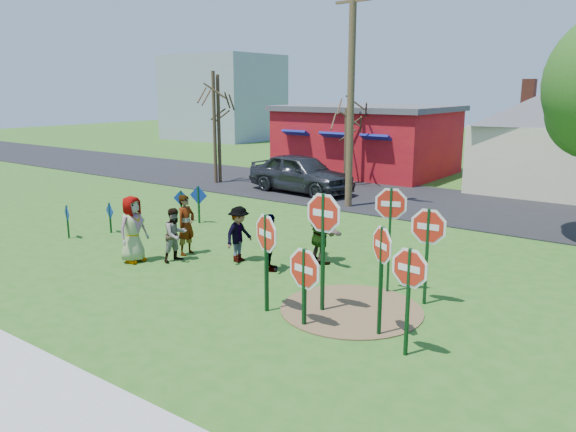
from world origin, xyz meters
name	(u,v)px	position (x,y,z in m)	size (l,w,h in m)	color
ground	(232,263)	(0.00, 0.00, 0.00)	(120.00, 120.00, 0.00)	#295919
road	(405,200)	(0.00, 11.50, 0.02)	(120.00, 7.50, 0.04)	black
dirt_patch	(351,309)	(4.50, -1.00, 0.01)	(3.20, 3.20, 0.03)	brown
red_building	(367,139)	(-5.50, 17.99, 1.97)	(9.40, 7.69, 3.90)	maroon
cream_house	(575,131)	(5.50, 18.00, 2.92)	(9.40, 9.40, 6.50)	beige
distant_building	(223,98)	(-28.00, 30.00, 4.00)	(10.00, 8.00, 8.00)	#8C939E
stop_sign_a	(266,242)	(3.00, -2.17, 1.61)	(1.07, 0.43, 2.36)	#0F3919
stop_sign_b	(390,213)	(4.64, 0.50, 1.97)	(0.98, 0.37, 2.73)	#0F3919
stop_sign_c	(382,256)	(5.61, -1.82, 1.66)	(0.84, 0.59, 2.39)	#0F3919
stop_sign_d	(428,233)	(5.66, 0.33, 1.68)	(1.11, 0.13, 2.40)	#0F3919
stop_sign_e	(304,273)	(4.12, -2.32, 1.16)	(1.16, 0.23, 1.83)	#0F3919
stop_sign_f	(409,276)	(6.41, -2.30, 1.55)	(1.00, 0.13, 2.20)	#0F3919
stop_sign_g	(323,225)	(4.00, -1.43, 1.97)	(1.18, 0.08, 2.83)	#0F3919
blue_diamond_a	(67,218)	(-6.19, -1.18, 0.70)	(0.54, 0.20, 1.13)	#0F3919
blue_diamond_b	(110,214)	(-5.66, 0.10, 0.65)	(0.58, 0.16, 1.07)	#0F3919
blue_diamond_c	(181,202)	(-4.96, 2.74, 0.73)	(0.55, 0.26, 1.19)	#0F3919
blue_diamond_d	(199,200)	(-4.24, 2.93, 0.87)	(0.70, 0.20, 1.40)	#0F3919
person_a	(133,229)	(-2.35, -1.54, 0.96)	(0.94, 0.61, 1.92)	#3C3C82
person_b	(186,225)	(-1.67, -0.14, 0.91)	(0.66, 0.43, 1.81)	#287566
person_c	(175,235)	(-1.43, -0.79, 0.78)	(0.76, 0.59, 1.56)	#9B6246
person_d	(239,234)	(0.06, 0.26, 0.81)	(1.04, 0.60, 1.61)	#38393E
person_e	(270,243)	(1.30, 0.12, 0.79)	(0.93, 0.39, 1.58)	#553061
person_f	(320,231)	(1.97, 1.57, 0.92)	(1.71, 0.55, 1.85)	#194E21
suv	(301,173)	(-4.76, 10.20, 0.96)	(2.16, 5.38, 1.83)	#2F2F34
utility_pole	(351,87)	(-1.28, 8.71, 4.90)	(2.28, 0.35, 9.31)	#4C3823
bare_tree_west	(218,114)	(-9.89, 10.10, 3.60)	(1.80, 1.80, 5.56)	#382819
bare_tree_east	(352,122)	(-4.14, 13.80, 3.19)	(1.80, 1.80, 4.93)	#382819
bare_tree_mid	(214,112)	(-9.92, 9.81, 3.71)	(1.80, 1.80, 5.73)	#382819
bare_tree_extra	(346,136)	(-3.91, 12.89, 2.55)	(1.80, 1.80, 3.95)	#382819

